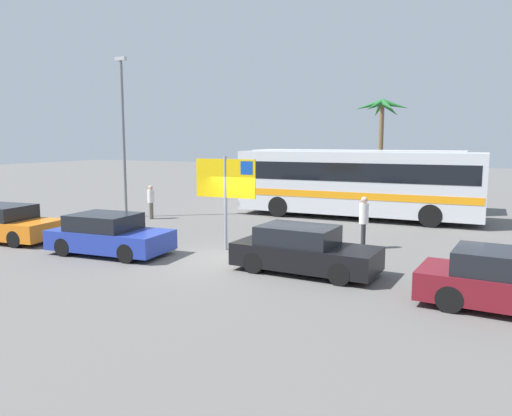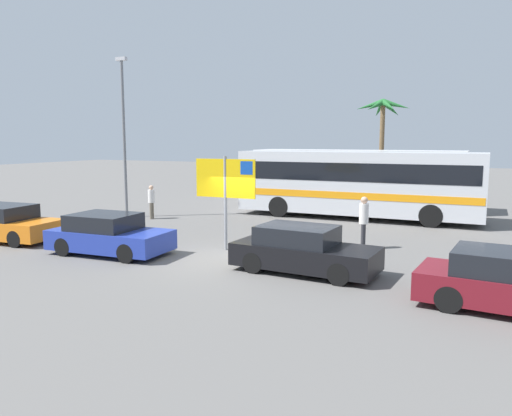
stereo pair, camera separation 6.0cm
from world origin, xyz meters
name	(u,v)px [view 2 (the right image)]	position (x,y,z in m)	size (l,w,h in m)	color
ground	(228,259)	(0.00, 0.00, 0.00)	(120.00, 120.00, 0.00)	#605E5B
bus_front_coach	(357,181)	(1.65, 9.96, 1.78)	(11.36, 2.69, 3.17)	silver
bus_rear_coach	(356,175)	(0.67, 13.76, 1.78)	(11.36, 2.69, 3.17)	white
ferry_sign	(227,182)	(-0.66, 1.16, 2.33)	(2.20, 0.12, 3.20)	gray
car_blue	(109,235)	(-3.91, -1.01, 0.64)	(4.04, 2.04, 1.32)	#23389E
car_black	(303,250)	(2.68, -0.51, 0.63)	(4.17, 1.92, 1.32)	black
car_orange	(6,224)	(-8.92, -0.91, 0.64)	(4.15, 2.18, 1.32)	orange
pedestrian_crossing_lot	(151,199)	(-7.12, 5.60, 0.94)	(0.32, 0.32, 1.60)	#706656
pedestrian_by_bus	(364,218)	(3.52, 3.30, 1.08)	(0.32, 0.32, 1.81)	#2D2D33
lamp_post_left_side	(124,132)	(-8.61, 5.58, 4.12)	(0.56, 0.20, 7.58)	slate
palm_tree_seaside	(383,117)	(0.65, 20.91, 5.28)	(3.62, 3.31, 6.47)	brown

